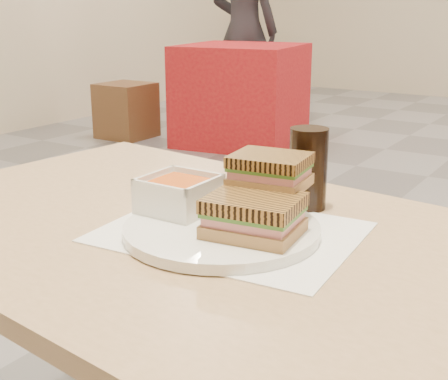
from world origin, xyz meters
The scene contains 11 objects.
main_table centered at (0.00, -2.01, 0.64)m, with size 1.27×0.83×0.75m.
tray_liner centered at (0.02, -1.99, 0.75)m, with size 0.40×0.32×0.00m.
plate centered at (0.01, -2.01, 0.76)m, with size 0.30×0.30×0.02m.
soup_bowl centered at (-0.08, -1.99, 0.79)m, with size 0.11×0.11×0.06m.
panini_lower centered at (0.07, -2.02, 0.80)m, with size 0.14×0.12×0.06m.
panini_upper centered at (0.05, -1.94, 0.84)m, with size 0.12×0.11×0.05m.
cola_glass centered at (0.06, -1.82, 0.82)m, with size 0.07×0.07×0.14m.
bg_table_0 centered at (-2.07, 1.46, 0.39)m, with size 1.02×1.02×0.78m.
bg_chair_0l centered at (-3.00, 1.12, 0.23)m, with size 0.40×0.40×0.45m.
bg_chair_0r centered at (-2.20, 1.69, 0.24)m, with size 0.44×0.44×0.49m.
patron_a centered at (-2.39, 2.01, 0.86)m, with size 0.65×0.44×1.72m.
Camera 1 is at (0.49, -2.74, 1.09)m, focal length 49.19 mm.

